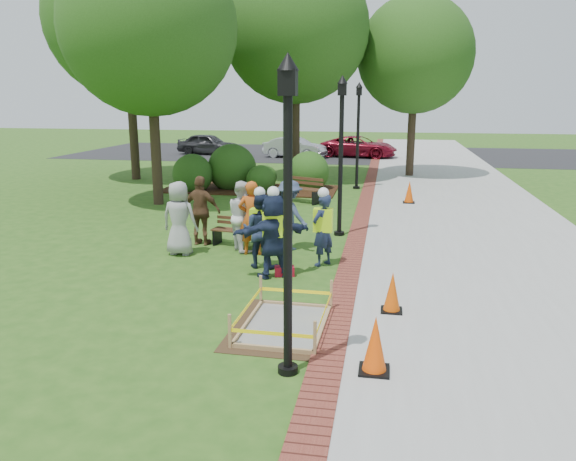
% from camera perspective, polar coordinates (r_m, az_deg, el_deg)
% --- Properties ---
extents(ground, '(100.00, 100.00, 0.00)m').
position_cam_1_polar(ground, '(10.97, -3.70, -6.43)').
color(ground, '#285116').
rests_on(ground, ground).
extents(sidewalk, '(6.00, 60.00, 0.02)m').
position_cam_1_polar(sidewalk, '(20.50, 16.98, 2.48)').
color(sidewalk, '#9E9E99').
rests_on(sidewalk, ground).
extents(brick_edging, '(0.50, 60.00, 0.03)m').
position_cam_1_polar(brick_edging, '(20.36, 7.86, 2.89)').
color(brick_edging, maroon).
rests_on(brick_edging, ground).
extents(mulch_bed, '(7.00, 3.00, 0.05)m').
position_cam_1_polar(mulch_bed, '(22.98, -3.86, 4.22)').
color(mulch_bed, '#381E0F').
rests_on(mulch_bed, ground).
extents(parking_lot, '(36.00, 12.00, 0.01)m').
position_cam_1_polar(parking_lot, '(37.27, 6.30, 7.74)').
color(parking_lot, black).
rests_on(parking_lot, ground).
extents(wet_concrete_pad, '(1.76, 2.34, 0.55)m').
position_cam_1_polar(wet_concrete_pad, '(9.36, -0.32, -8.47)').
color(wet_concrete_pad, '#47331E').
rests_on(wet_concrete_pad, ground).
extents(bench_near, '(1.38, 0.67, 0.71)m').
position_cam_1_polar(bench_near, '(14.34, -5.16, -0.69)').
color(bench_near, '#4E311A').
rests_on(bench_near, ground).
extents(bench_far, '(1.71, 1.14, 0.89)m').
position_cam_1_polar(bench_far, '(20.16, 1.20, 3.68)').
color(bench_far, '#552D1D').
rests_on(bench_far, ground).
extents(cone_front, '(0.42, 0.42, 0.84)m').
position_cam_1_polar(cone_front, '(7.94, 8.83, -11.50)').
color(cone_front, black).
rests_on(cone_front, ground).
extents(cone_back, '(0.38, 0.38, 0.74)m').
position_cam_1_polar(cone_back, '(10.11, 10.54, -6.26)').
color(cone_back, black).
rests_on(cone_back, ground).
extents(cone_far, '(0.41, 0.41, 0.81)m').
position_cam_1_polar(cone_far, '(20.39, 12.21, 3.79)').
color(cone_far, black).
rests_on(cone_far, ground).
extents(toolbox, '(0.45, 0.32, 0.21)m').
position_cam_1_polar(toolbox, '(11.98, -0.36, -4.14)').
color(toolbox, '#A90D22').
rests_on(toolbox, ground).
extents(lamp_near, '(0.28, 0.28, 4.26)m').
position_cam_1_polar(lamp_near, '(7.22, -0.02, 3.46)').
color(lamp_near, black).
rests_on(lamp_near, ground).
extents(lamp_mid, '(0.28, 0.28, 4.26)m').
position_cam_1_polar(lamp_mid, '(15.11, 5.41, 8.71)').
color(lamp_mid, black).
rests_on(lamp_mid, ground).
extents(lamp_far, '(0.28, 0.28, 4.26)m').
position_cam_1_polar(lamp_far, '(23.07, 7.13, 10.33)').
color(lamp_far, black).
rests_on(lamp_far, ground).
extents(tree_left, '(5.83, 5.83, 8.86)m').
position_cam_1_polar(tree_left, '(20.17, -13.94, 19.43)').
color(tree_left, '#3D2D1E').
rests_on(tree_left, ground).
extents(tree_back, '(6.31, 6.31, 9.67)m').
position_cam_1_polar(tree_back, '(25.55, 0.77, 19.77)').
color(tree_back, '#3D2D1E').
rests_on(tree_back, ground).
extents(tree_right, '(5.30, 5.30, 8.20)m').
position_cam_1_polar(tree_right, '(27.40, 12.81, 17.00)').
color(tree_right, '#3D2D1E').
rests_on(tree_right, ground).
extents(tree_far, '(6.91, 6.91, 10.42)m').
position_cam_1_polar(tree_far, '(26.71, -16.12, 19.99)').
color(tree_far, '#3D2D1E').
rests_on(tree_far, ground).
extents(shrub_a, '(1.61, 1.61, 1.61)m').
position_cam_1_polar(shrub_a, '(22.93, -9.61, 3.98)').
color(shrub_a, '#244B15').
rests_on(shrub_a, ground).
extents(shrub_b, '(1.98, 1.98, 1.98)m').
position_cam_1_polar(shrub_b, '(23.35, -5.66, 4.28)').
color(shrub_b, '#244B15').
rests_on(shrub_b, ground).
extents(shrub_c, '(1.17, 1.17, 1.17)m').
position_cam_1_polar(shrub_c, '(22.31, -2.75, 3.90)').
color(shrub_c, '#244B15').
rests_on(shrub_c, ground).
extents(shrub_d, '(1.68, 1.68, 1.68)m').
position_cam_1_polar(shrub_d, '(23.00, 2.08, 4.20)').
color(shrub_d, '#244B15').
rests_on(shrub_d, ground).
extents(shrub_e, '(0.97, 0.97, 0.97)m').
position_cam_1_polar(shrub_e, '(23.69, -2.31, 4.47)').
color(shrub_e, '#244B15').
rests_on(shrub_e, ground).
extents(casual_person_a, '(0.60, 0.41, 1.78)m').
position_cam_1_polar(casual_person_a, '(13.63, -10.98, 1.21)').
color(casual_person_a, gray).
rests_on(casual_person_a, ground).
extents(casual_person_b, '(0.60, 0.42, 1.79)m').
position_cam_1_polar(casual_person_b, '(13.42, -3.70, 1.27)').
color(casual_person_b, '#B94C15').
rests_on(casual_person_b, ground).
extents(casual_person_c, '(0.61, 0.66, 1.73)m').
position_cam_1_polar(casual_person_c, '(13.79, -4.63, 1.47)').
color(casual_person_c, silver).
rests_on(casual_person_c, ground).
extents(casual_person_d, '(0.61, 0.43, 1.77)m').
position_cam_1_polar(casual_person_d, '(14.44, -8.80, 1.99)').
color(casual_person_d, brown).
rests_on(casual_person_d, ground).
extents(casual_person_e, '(0.66, 0.60, 1.74)m').
position_cam_1_polar(casual_person_e, '(13.82, 0.12, 1.57)').
color(casual_person_e, '#35425E').
rests_on(casual_person_e, ground).
extents(hivis_worker_a, '(0.68, 0.60, 1.94)m').
position_cam_1_polar(hivis_worker_a, '(11.69, -1.48, -0.23)').
color(hivis_worker_a, '#1C324A').
rests_on(hivis_worker_a, ground).
extents(hivis_worker_b, '(0.58, 0.62, 1.78)m').
position_cam_1_polar(hivis_worker_b, '(12.53, 3.57, 0.36)').
color(hivis_worker_b, '#171B3C').
rests_on(hivis_worker_b, ground).
extents(hivis_worker_c, '(0.56, 0.39, 1.81)m').
position_cam_1_polar(hivis_worker_c, '(12.40, -2.86, 0.30)').
color(hivis_worker_c, '#1C314B').
rests_on(hivis_worker_c, ground).
extents(parked_car_a, '(2.53, 4.72, 1.47)m').
position_cam_1_polar(parked_car_a, '(37.14, -8.08, 7.66)').
color(parked_car_a, '#29282B').
rests_on(parked_car_a, ground).
extents(parked_car_b, '(2.86, 4.57, 1.38)m').
position_cam_1_polar(parked_car_b, '(34.73, 0.69, 7.39)').
color(parked_car_b, '#ACACB1').
rests_on(parked_car_b, ground).
extents(parked_car_c, '(2.72, 4.63, 1.41)m').
position_cam_1_polar(parked_car_c, '(35.45, 7.17, 7.41)').
color(parked_car_c, maroon).
rests_on(parked_car_c, ground).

